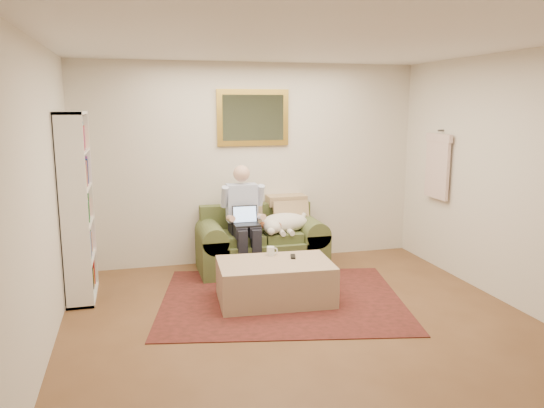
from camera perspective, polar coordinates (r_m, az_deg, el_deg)
name	(u,v)px	position (r m, az deg, el deg)	size (l,w,h in m)	color
room_shell	(302,189)	(4.92, 3.24, 1.65)	(4.51, 5.00, 2.61)	brown
rug	(282,299)	(5.80, 1.04, -10.19)	(2.55, 2.04, 0.01)	black
sofa	(261,248)	(6.75, -1.19, -4.75)	(1.59, 0.81, 0.95)	#48572E
seated_man	(245,221)	(6.47, -2.95, -1.86)	(0.52, 0.75, 1.33)	#8C9AD8
laptop	(246,220)	(6.40, -2.84, -1.69)	(0.31, 0.24, 0.22)	black
sleeping_dog	(284,223)	(6.67, 1.34, -2.00)	(0.65, 0.41, 0.24)	white
ottoman	(275,282)	(5.69, 0.32, -8.34)	(1.19, 0.76, 0.43)	tan
coffee_mug	(271,251)	(5.84, -0.15, -5.09)	(0.08, 0.08, 0.10)	white
tv_remote	(293,256)	(5.79, 2.27, -5.66)	(0.05, 0.15, 0.02)	black
bookshelf	(77,207)	(5.99, -20.23, -0.28)	(0.28, 0.80, 2.00)	white
wall_mirror	(253,118)	(6.91, -2.05, 9.27)	(0.94, 0.04, 0.72)	gold
hanging_shirt	(438,163)	(6.97, 17.39, 4.26)	(0.06, 0.52, 0.90)	beige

